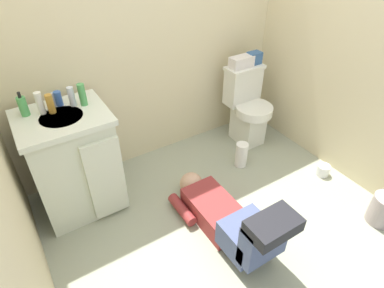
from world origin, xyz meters
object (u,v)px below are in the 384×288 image
at_px(soap_dispenser, 23,106).
at_px(toilet_paper_roll, 323,170).
at_px(bottle_amber, 50,104).
at_px(bottle_clear, 72,96).
at_px(vanity_cabinet, 74,162).
at_px(toiletry_bag, 254,58).
at_px(tissue_box, 241,62).
at_px(faucet, 53,100).
at_px(bottle_white, 40,103).
at_px(bottle_green, 82,95).
at_px(bottle_blue, 58,98).
at_px(person_plumber, 230,219).
at_px(trash_can, 383,210).
at_px(toilet, 247,107).
at_px(paper_towel_roll, 241,155).

bearing_deg(soap_dispenser, toilet_paper_roll, -23.71).
distance_m(bottle_amber, bottle_clear, 0.15).
distance_m(vanity_cabinet, toiletry_bag, 1.81).
bearing_deg(toiletry_bag, bottle_amber, -178.58).
height_order(tissue_box, toiletry_bag, toiletry_bag).
distance_m(faucet, bottle_white, 0.11).
relative_size(vanity_cabinet, bottle_green, 5.28).
height_order(bottle_blue, toilet_paper_roll, bottle_blue).
bearing_deg(toilet_paper_roll, soap_dispenser, 156.29).
height_order(faucet, person_plumber, faucet).
bearing_deg(tissue_box, vanity_cabinet, -176.01).
distance_m(soap_dispenser, bottle_amber, 0.17).
distance_m(soap_dispenser, trash_can, 2.63).
height_order(toilet, bottle_blue, bottle_blue).
bearing_deg(toilet, trash_can, -82.95).
height_order(person_plumber, tissue_box, tissue_box).
xyz_separation_m(bottle_green, trash_can, (1.66, -1.43, -0.78)).
bearing_deg(bottle_amber, soap_dispenser, 159.69).
bearing_deg(bottle_blue, toiletry_bag, -0.98).
bearing_deg(toilet_paper_roll, bottle_green, 153.75).
bearing_deg(faucet, person_plumber, -52.33).
distance_m(person_plumber, soap_dispenser, 1.56).
relative_size(person_plumber, bottle_blue, 10.37).
bearing_deg(tissue_box, person_plumber, -130.27).
bearing_deg(faucet, bottle_green, -26.55).
bearing_deg(toilet_paper_roll, bottle_clear, 153.75).
relative_size(bottle_green, paper_towel_roll, 0.66).
bearing_deg(bottle_clear, bottle_amber, -171.46).
bearing_deg(trash_can, faucet, 140.44).
height_order(bottle_amber, bottle_green, bottle_green).
distance_m(trash_can, toilet_paper_roll, 0.59).
xyz_separation_m(toilet, faucet, (-1.66, 0.12, 0.50)).
distance_m(faucet, paper_towel_roll, 1.62).
bearing_deg(vanity_cabinet, bottle_clear, 39.59).
relative_size(person_plumber, bottle_clear, 7.85).
height_order(toilet, bottle_white, bottle_white).
bearing_deg(tissue_box, bottle_clear, -179.13).
relative_size(faucet, toilet_paper_roll, 0.91).
distance_m(bottle_amber, trash_can, 2.48).
relative_size(faucet, trash_can, 0.42).
bearing_deg(bottle_clear, trash_can, -40.26).
bearing_deg(toiletry_bag, bottle_clear, -179.21).
distance_m(person_plumber, bottle_clear, 1.37).
height_order(toiletry_bag, bottle_white, bottle_white).
xyz_separation_m(bottle_green, paper_towel_roll, (1.18, -0.35, -0.78)).
relative_size(person_plumber, bottle_white, 6.96).
xyz_separation_m(toilet, tissue_box, (-0.04, 0.09, 0.43)).
distance_m(bottle_white, trash_can, 2.54).
bearing_deg(soap_dispenser, faucet, 6.01).
relative_size(bottle_green, trash_can, 0.65).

